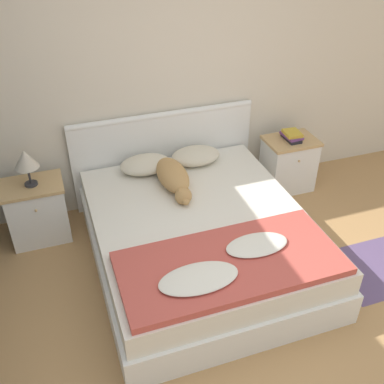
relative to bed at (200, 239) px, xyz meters
The scene contains 12 objects.
ground_plane 1.03m from the bed, 90.38° to the right, with size 16.00×16.00×0.00m, color tan.
wall_back 1.53m from the bed, 90.34° to the left, with size 9.00×0.06×2.55m.
bed is the anchor object (origin of this frame).
headboard 1.09m from the bed, 90.00° to the left, with size 1.82×0.06×0.94m.
nightstand_left 1.49m from the bed, 148.46° to the left, with size 0.52×0.40×0.57m.
nightstand_right 1.49m from the bed, 31.54° to the left, with size 0.52×0.40×0.57m.
pillow_left 0.91m from the bed, 106.90° to the left, with size 0.48×0.33×0.15m.
pillow_right 0.91m from the bed, 73.10° to the left, with size 0.48×0.33×0.15m.
quilt 0.69m from the bed, 91.13° to the right, with size 1.58×0.72×0.10m.
dog 0.60m from the bed, 98.28° to the left, with size 0.26×0.77×0.19m.
book_stack 1.54m from the bed, 31.72° to the left, with size 0.17×0.24×0.08m.
table_lamp 1.60m from the bed, 148.68° to the left, with size 0.20×0.20×0.33m.
Camera 1 is at (-1.01, -1.73, 2.70)m, focal length 42.00 mm.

